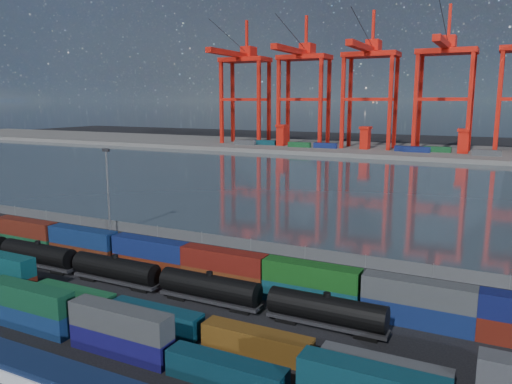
% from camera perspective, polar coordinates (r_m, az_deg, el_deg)
% --- Properties ---
extents(ground, '(700.00, 700.00, 0.00)m').
position_cam_1_polar(ground, '(64.71, -12.37, -13.09)').
color(ground, black).
rests_on(ground, ground).
extents(harbor_water, '(700.00, 700.00, 0.00)m').
position_cam_1_polar(harbor_water, '(157.47, 12.38, 0.80)').
color(harbor_water, '#2F3D45').
rests_on(harbor_water, ground).
extents(far_quay, '(700.00, 70.00, 2.00)m').
position_cam_1_polar(far_quay, '(259.63, 18.25, 4.43)').
color(far_quay, '#514F4C').
rests_on(far_quay, ground).
extents(container_row_south, '(139.06, 2.39, 5.10)m').
position_cam_1_polar(container_row_south, '(59.22, -20.77, -13.53)').
color(container_row_south, '#373A3C').
rests_on(container_row_south, ground).
extents(container_row_mid, '(141.17, 2.41, 5.13)m').
position_cam_1_polar(container_row_mid, '(61.53, -14.46, -12.60)').
color(container_row_mid, '#3E3F43').
rests_on(container_row_mid, ground).
extents(container_row_north, '(142.10, 2.56, 5.45)m').
position_cam_1_polar(container_row_north, '(73.81, -9.31, -7.99)').
color(container_row_north, navy).
rests_on(container_row_north, ground).
extents(tanker_string, '(107.10, 3.03, 4.34)m').
position_cam_1_polar(tanker_string, '(84.37, -23.59, -6.57)').
color(tanker_string, black).
rests_on(tanker_string, ground).
extents(waterfront_fence, '(160.12, 0.12, 2.20)m').
position_cam_1_polar(waterfront_fence, '(86.47, -0.60, -6.09)').
color(waterfront_fence, '#595B5E').
rests_on(waterfront_fence, ground).
extents(yard_light_mast, '(1.60, 0.40, 16.60)m').
position_cam_1_polar(yard_light_mast, '(100.19, -16.58, 0.63)').
color(yard_light_mast, slate).
rests_on(yard_light_mast, ground).
extents(gantry_cranes, '(201.57, 51.01, 69.07)m').
position_cam_1_polar(gantry_cranes, '(253.52, 16.82, 13.74)').
color(gantry_cranes, red).
rests_on(gantry_cranes, ground).
extents(quay_containers, '(172.58, 10.99, 2.60)m').
position_cam_1_polar(quay_containers, '(247.06, 15.23, 4.84)').
color(quay_containers, navy).
rests_on(quay_containers, far_quay).
extents(straddle_carriers, '(140.00, 7.00, 11.10)m').
position_cam_1_polar(straddle_carriers, '(249.61, 17.41, 5.83)').
color(straddle_carriers, red).
rests_on(straddle_carriers, far_quay).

